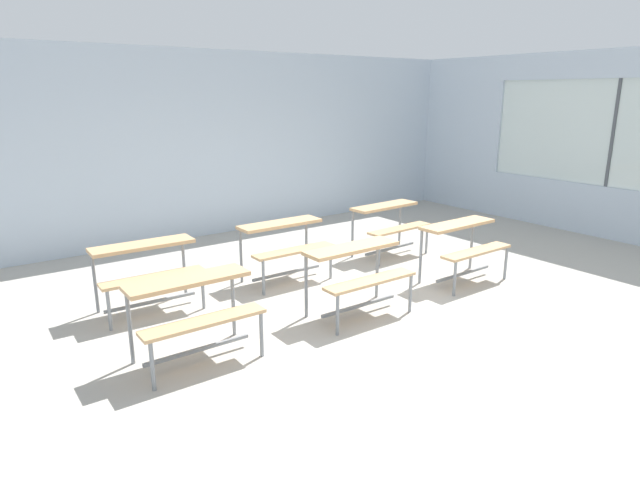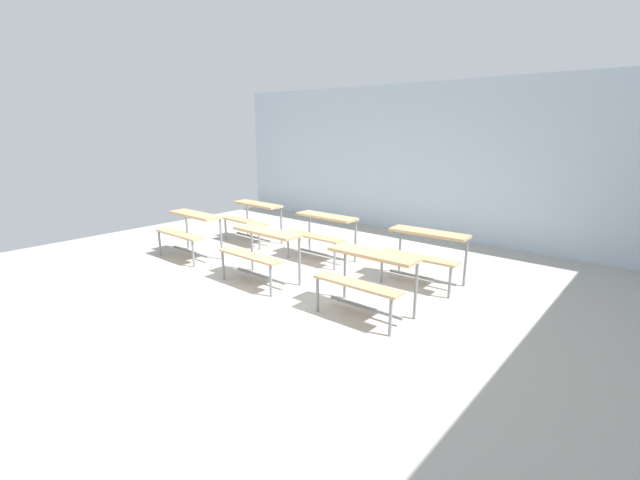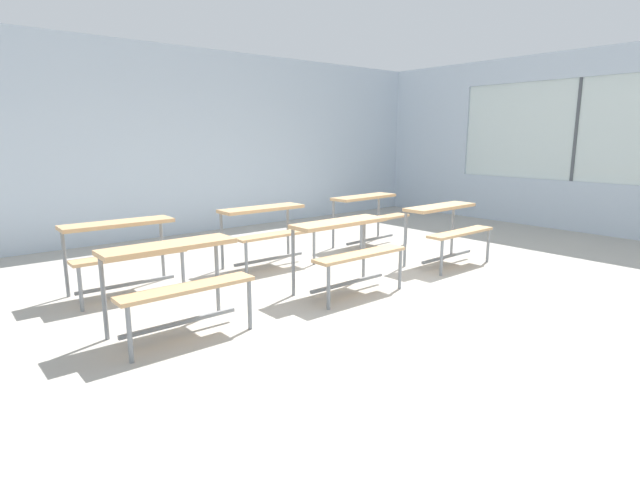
# 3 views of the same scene
# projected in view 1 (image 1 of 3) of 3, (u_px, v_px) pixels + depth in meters

# --- Properties ---
(ground) EXTENTS (10.00, 9.00, 0.05)m
(ground) POSITION_uv_depth(u_px,v_px,m) (406.00, 319.00, 5.75)
(ground) COLOR #ADA89E
(wall_back) EXTENTS (10.00, 0.12, 3.00)m
(wall_back) POSITION_uv_depth(u_px,v_px,m) (217.00, 144.00, 8.86)
(wall_back) COLOR silver
(wall_back) RESTS_ON ground
(desk_bench_r0c0) EXTENTS (1.10, 0.59, 0.74)m
(desk_bench_r0c0) POSITION_uv_depth(u_px,v_px,m) (194.00, 301.00, 4.69)
(desk_bench_r0c0) COLOR tan
(desk_bench_r0c0) RESTS_ON ground
(desk_bench_r0c1) EXTENTS (1.10, 0.60, 0.74)m
(desk_bench_r0c1) POSITION_uv_depth(u_px,v_px,m) (358.00, 264.00, 5.68)
(desk_bench_r0c1) COLOR tan
(desk_bench_r0c1) RESTS_ON ground
(desk_bench_r0c2) EXTENTS (1.11, 0.61, 0.74)m
(desk_bench_r0c2) POSITION_uv_depth(u_px,v_px,m) (464.00, 238.00, 6.71)
(desk_bench_r0c2) COLOR tan
(desk_bench_r0c2) RESTS_ON ground
(desk_bench_r1c0) EXTENTS (1.11, 0.62, 0.74)m
(desk_bench_r1c0) POSITION_uv_depth(u_px,v_px,m) (147.00, 261.00, 5.78)
(desk_bench_r1c0) COLOR tan
(desk_bench_r1c0) RESTS_ON ground
(desk_bench_r1c1) EXTENTS (1.10, 0.60, 0.74)m
(desk_bench_r1c1) POSITION_uv_depth(u_px,v_px,m) (285.00, 238.00, 6.74)
(desk_bench_r1c1) COLOR tan
(desk_bench_r1c1) RESTS_ON ground
(desk_bench_r1c2) EXTENTS (1.13, 0.65, 0.74)m
(desk_bench_r1c2) POSITION_uv_depth(u_px,v_px,m) (390.00, 218.00, 7.80)
(desk_bench_r1c2) COLOR tan
(desk_bench_r1c2) RESTS_ON ground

